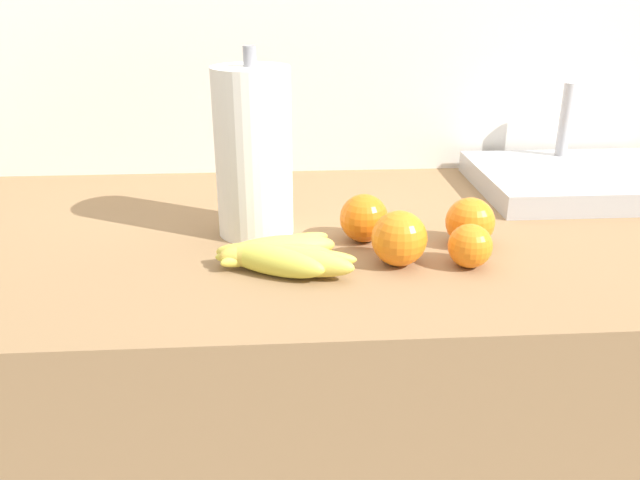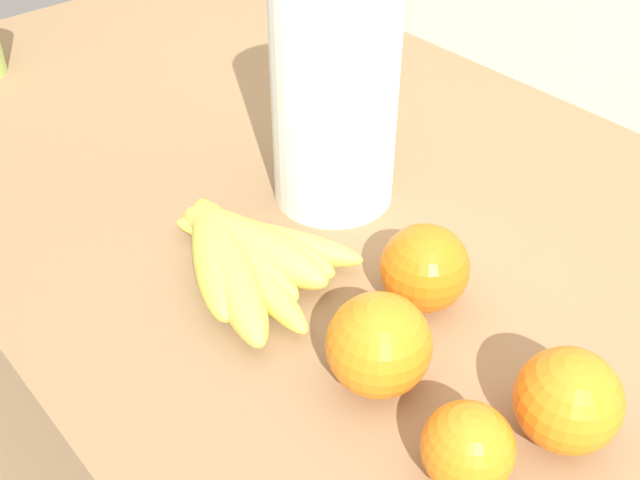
# 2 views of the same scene
# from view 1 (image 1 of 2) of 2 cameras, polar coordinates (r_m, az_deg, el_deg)

# --- Properties ---
(counter) EXTENTS (1.93, 0.71, 0.89)m
(counter) POSITION_cam_1_polar(r_m,az_deg,el_deg) (1.33, 8.29, -17.08)
(counter) COLOR olive
(counter) RESTS_ON ground
(wall_back) EXTENTS (2.33, 0.06, 1.30)m
(wall_back) POSITION_cam_1_polar(r_m,az_deg,el_deg) (1.54, 5.86, -1.96)
(wall_back) COLOR silver
(wall_back) RESTS_ON ground
(banana_bunch) EXTENTS (0.21, 0.17, 0.04)m
(banana_bunch) POSITION_cam_1_polar(r_m,az_deg,el_deg) (0.93, -3.70, -1.35)
(banana_bunch) COLOR #D8D54C
(banana_bunch) RESTS_ON counter
(orange_back_left) EXTENTS (0.08, 0.08, 0.08)m
(orange_back_left) POSITION_cam_1_polar(r_m,az_deg,el_deg) (1.03, 13.24, 1.58)
(orange_back_left) COLOR orange
(orange_back_left) RESTS_ON counter
(orange_center) EXTENTS (0.06, 0.06, 0.06)m
(orange_center) POSITION_cam_1_polar(r_m,az_deg,el_deg) (0.95, 13.24, -0.51)
(orange_center) COLOR orange
(orange_center) RESTS_ON counter
(orange_right) EXTENTS (0.08, 0.08, 0.08)m
(orange_right) POSITION_cam_1_polar(r_m,az_deg,el_deg) (0.94, 7.08, 0.15)
(orange_right) COLOR orange
(orange_right) RESTS_ON counter
(orange_front) EXTENTS (0.08, 0.08, 0.08)m
(orange_front) POSITION_cam_1_polar(r_m,az_deg,el_deg) (1.02, 3.94, 1.96)
(orange_front) COLOR orange
(orange_front) RESTS_ON counter
(paper_towel_roll) EXTENTS (0.12, 0.12, 0.30)m
(paper_towel_roll) POSITION_cam_1_polar(r_m,az_deg,el_deg) (1.03, -5.95, 7.73)
(paper_towel_roll) COLOR white
(paper_towel_roll) RESTS_ON counter
(sink_basin) EXTENTS (0.41, 0.31, 0.19)m
(sink_basin) POSITION_cam_1_polar(r_m,az_deg,el_deg) (1.37, 22.27, 5.05)
(sink_basin) COLOR #B7BABF
(sink_basin) RESTS_ON counter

